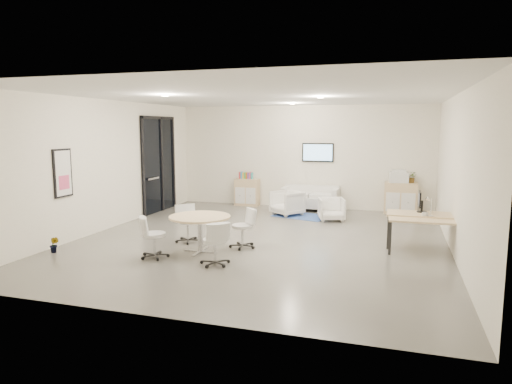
{
  "coord_description": "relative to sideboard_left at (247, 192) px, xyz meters",
  "views": [
    {
      "loc": [
        2.87,
        -9.66,
        2.51
      ],
      "look_at": [
        -0.25,
        0.4,
        1.03
      ],
      "focal_mm": 32.0,
      "sensor_mm": 36.0,
      "label": 1
    }
  ],
  "objects": [
    {
      "name": "room_shell",
      "position": [
        1.75,
        -4.27,
        1.17
      ],
      "size": [
        9.6,
        10.6,
        4.8
      ],
      "color": "#5B5853",
      "rests_on": "ground"
    },
    {
      "name": "glass_door",
      "position": [
        -2.2,
        -1.76,
        1.07
      ],
      "size": [
        0.09,
        1.9,
        2.85
      ],
      "color": "black",
      "rests_on": "room_shell"
    },
    {
      "name": "artwork",
      "position": [
        -2.22,
        -5.87,
        1.11
      ],
      "size": [
        0.05,
        0.54,
        1.04
      ],
      "color": "black",
      "rests_on": "room_shell"
    },
    {
      "name": "wall_tv",
      "position": [
        2.25,
        0.19,
        1.32
      ],
      "size": [
        0.98,
        0.06,
        0.58
      ],
      "color": "black",
      "rests_on": "room_shell"
    },
    {
      "name": "ceiling_spots",
      "position": [
        1.55,
        -3.44,
        2.75
      ],
      "size": [
        3.14,
        4.14,
        0.03
      ],
      "color": "#FFEAC6",
      "rests_on": "room_shell"
    },
    {
      "name": "sideboard_left",
      "position": [
        0.0,
        0.0,
        0.0
      ],
      "size": [
        0.77,
        0.4,
        0.87
      ],
      "color": "tan",
      "rests_on": "room_shell"
    },
    {
      "name": "sideboard_right",
      "position": [
        4.76,
        -0.02,
        0.03
      ],
      "size": [
        0.92,
        0.45,
        0.92
      ],
      "color": "tan",
      "rests_on": "room_shell"
    },
    {
      "name": "books",
      "position": [
        -0.04,
        0.0,
        0.55
      ],
      "size": [
        0.45,
        0.14,
        0.22
      ],
      "color": "red",
      "rests_on": "sideboard_left"
    },
    {
      "name": "printer",
      "position": [
        4.68,
        -0.02,
        0.66
      ],
      "size": [
        0.57,
        0.49,
        0.37
      ],
      "rotation": [
        0.0,
        0.0,
        0.09
      ],
      "color": "white",
      "rests_on": "sideboard_right"
    },
    {
      "name": "loveseat",
      "position": [
        2.13,
        -0.2,
        -0.09
      ],
      "size": [
        1.7,
        0.86,
        0.63
      ],
      "rotation": [
        0.0,
        0.0,
        -0.01
      ],
      "color": "white",
      "rests_on": "room_shell"
    },
    {
      "name": "blue_rug",
      "position": [
        2.07,
        -1.28,
        -0.43
      ],
      "size": [
        1.73,
        1.39,
        0.01
      ],
      "primitive_type": "cube",
      "rotation": [
        0.0,
        0.0,
        -0.28
      ],
      "color": "#2E4D8F",
      "rests_on": "room_shell"
    },
    {
      "name": "armchair_left",
      "position": [
        1.63,
        -1.25,
        -0.04
      ],
      "size": [
        1.03,
        1.02,
        0.78
      ],
      "primitive_type": "imported",
      "rotation": [
        0.0,
        0.0,
        -0.65
      ],
      "color": "white",
      "rests_on": "room_shell"
    },
    {
      "name": "armchair_right",
      "position": [
        2.97,
        -1.65,
        -0.09
      ],
      "size": [
        0.82,
        0.79,
        0.69
      ],
      "primitive_type": "imported",
      "rotation": [
        0.0,
        0.0,
        0.28
      ],
      "color": "white",
      "rests_on": "room_shell"
    },
    {
      "name": "desk_rear",
      "position": [
        5.16,
        -3.95,
        0.23
      ],
      "size": [
        1.42,
        0.71,
        0.74
      ],
      "rotation": [
        0.0,
        0.0,
        0.0
      ],
      "color": "tan",
      "rests_on": "room_shell"
    },
    {
      "name": "desk_front",
      "position": [
        5.18,
        -4.4,
        0.2
      ],
      "size": [
        1.38,
        0.73,
        0.71
      ],
      "rotation": [
        0.0,
        0.0,
        0.03
      ],
      "color": "tan",
      "rests_on": "room_shell"
    },
    {
      "name": "monitor",
      "position": [
        5.12,
        -3.8,
        0.54
      ],
      "size": [
        0.2,
        0.5,
        0.44
      ],
      "color": "black",
      "rests_on": "desk_rear"
    },
    {
      "name": "round_table",
      "position": [
        0.87,
        -5.65,
        0.24
      ],
      "size": [
        1.24,
        1.24,
        0.75
      ],
      "color": "tan",
      "rests_on": "room_shell"
    },
    {
      "name": "meeting_chairs",
      "position": [
        0.87,
        -5.65,
        -0.02
      ],
      "size": [
        2.22,
        2.22,
        0.82
      ],
      "color": "white",
      "rests_on": "room_shell"
    },
    {
      "name": "plant_cabinet",
      "position": [
        5.06,
        -0.05,
        0.62
      ],
      "size": [
        0.39,
        0.41,
        0.26
      ],
      "primitive_type": "imported",
      "rotation": [
        0.0,
        0.0,
        -0.37
      ],
      "color": "#3F7F3F",
      "rests_on": "sideboard_right"
    },
    {
      "name": "plant_floor",
      "position": [
        -1.95,
        -6.56,
        -0.36
      ],
      "size": [
        0.25,
        0.36,
        0.15
      ],
      "primitive_type": "imported",
      "rotation": [
        0.0,
        0.0,
        0.22
      ],
      "color": "#3F7F3F",
      "rests_on": "room_shell"
    },
    {
      "name": "cup",
      "position": [
        5.2,
        -4.2,
        0.34
      ],
      "size": [
        0.12,
        0.1,
        0.12
      ],
      "primitive_type": "imported",
      "rotation": [
        0.0,
        0.0,
        0.02
      ],
      "color": "white",
      "rests_on": "desk_front"
    }
  ]
}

